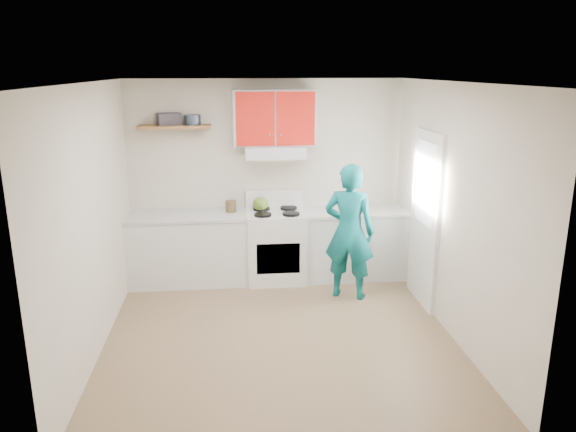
{
  "coord_description": "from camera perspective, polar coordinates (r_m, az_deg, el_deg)",
  "views": [
    {
      "loc": [
        -0.45,
        -5.2,
        2.74
      ],
      "look_at": [
        0.15,
        0.55,
        1.15
      ],
      "focal_mm": 33.92,
      "sensor_mm": 36.0,
      "label": 1
    }
  ],
  "objects": [
    {
      "name": "stove",
      "position": [
        7.17,
        -1.24,
        -3.18
      ],
      "size": [
        0.76,
        0.65,
        0.92
      ],
      "primitive_type": "cube",
      "color": "white",
      "rests_on": "floor"
    },
    {
      "name": "door",
      "position": [
        6.54,
        14.18,
        -0.32
      ],
      "size": [
        0.05,
        0.85,
        2.05
      ],
      "primitive_type": "cube",
      "color": "white",
      "rests_on": "floor"
    },
    {
      "name": "right_wall",
      "position": [
        5.85,
        16.88,
        0.44
      ],
      "size": [
        0.04,
        3.8,
        2.6
      ],
      "primitive_type": "cube",
      "color": "beige",
      "rests_on": "floor"
    },
    {
      "name": "left_wall",
      "position": [
        5.57,
        -19.78,
        -0.55
      ],
      "size": [
        0.04,
        3.8,
        2.6
      ],
      "primitive_type": "cube",
      "color": "beige",
      "rests_on": "floor"
    },
    {
      "name": "front_wall",
      "position": [
        3.63,
        1.65,
        -7.98
      ],
      "size": [
        3.6,
        0.04,
        2.6
      ],
      "primitive_type": "cube",
      "color": "beige",
      "rests_on": "floor"
    },
    {
      "name": "door_glass",
      "position": [
        6.43,
        14.2,
        3.32
      ],
      "size": [
        0.01,
        0.55,
        0.95
      ],
      "primitive_type": "cube",
      "color": "white",
      "rests_on": "door"
    },
    {
      "name": "floor",
      "position": [
        5.9,
        -0.92,
        -12.32
      ],
      "size": [
        3.8,
        3.8,
        0.0
      ],
      "primitive_type": "plane",
      "color": "brown",
      "rests_on": "ground"
    },
    {
      "name": "ceiling",
      "position": [
        5.22,
        -1.04,
        13.84
      ],
      "size": [
        3.6,
        3.8,
        0.04
      ],
      "primitive_type": "cube",
      "color": "white",
      "rests_on": "floor"
    },
    {
      "name": "shelf",
      "position": [
        7.03,
        -11.79,
        9.17
      ],
      "size": [
        0.9,
        0.3,
        0.04
      ],
      "primitive_type": "cube",
      "color": "brown",
      "rests_on": "back_wall"
    },
    {
      "name": "upper_cabinets",
      "position": [
        6.99,
        -1.43,
        10.27
      ],
      "size": [
        1.02,
        0.33,
        0.7
      ],
      "primitive_type": "cube",
      "color": "#B3170F",
      "rests_on": "back_wall"
    },
    {
      "name": "cutting_board",
      "position": [
        7.09,
        6.0,
        0.31
      ],
      "size": [
        0.34,
        0.28,
        0.02
      ],
      "primitive_type": "cube",
      "rotation": [
        0.0,
        0.0,
        0.26
      ],
      "color": "olive",
      "rests_on": "counter_right"
    },
    {
      "name": "kettle",
      "position": [
        7.12,
        -2.9,
        1.26
      ],
      "size": [
        0.22,
        0.22,
        0.17
      ],
      "primitive_type": "ellipsoid",
      "rotation": [
        0.0,
        0.0,
        0.11
      ],
      "color": "#55721F",
      "rests_on": "stove"
    },
    {
      "name": "counter_left",
      "position": [
        7.2,
        -10.35,
        -3.43
      ],
      "size": [
        1.52,
        0.6,
        0.9
      ],
      "primitive_type": "cube",
      "color": "silver",
      "rests_on": "floor"
    },
    {
      "name": "tin",
      "position": [
        7.02,
        -9.96,
        9.9
      ],
      "size": [
        0.23,
        0.23,
        0.12
      ],
      "primitive_type": "cylinder",
      "rotation": [
        0.0,
        0.0,
        0.14
      ],
      "color": "#333D4C",
      "rests_on": "shelf"
    },
    {
      "name": "books",
      "position": [
        7.06,
        -12.38,
        9.91
      ],
      "size": [
        0.34,
        0.29,
        0.15
      ],
      "primitive_type": "cube",
      "rotation": [
        0.0,
        0.0,
        0.33
      ],
      "color": "#362F36",
      "rests_on": "shelf"
    },
    {
      "name": "person",
      "position": [
        6.56,
        6.44,
        -1.64
      ],
      "size": [
        0.71,
        0.6,
        1.66
      ],
      "primitive_type": "imported",
      "rotation": [
        0.0,
        0.0,
        2.74
      ],
      "color": "#0B6468",
      "rests_on": "floor"
    },
    {
      "name": "counter_right",
      "position": [
        7.35,
        6.86,
        -2.9
      ],
      "size": [
        1.32,
        0.6,
        0.9
      ],
      "primitive_type": "cube",
      "color": "silver",
      "rests_on": "floor"
    },
    {
      "name": "silicone_mat",
      "position": [
        7.37,
        10.56,
        0.66
      ],
      "size": [
        0.33,
        0.28,
        0.01
      ],
      "primitive_type": "cube",
      "rotation": [
        0.0,
        0.0,
        -0.01
      ],
      "color": "red",
      "rests_on": "counter_right"
    },
    {
      "name": "back_wall",
      "position": [
        7.26,
        -2.28,
        3.91
      ],
      "size": [
        3.6,
        0.04,
        2.6
      ],
      "primitive_type": "cube",
      "color": "beige",
      "rests_on": "floor"
    },
    {
      "name": "crock",
      "position": [
        7.09,
        -6.0,
        0.93
      ],
      "size": [
        0.15,
        0.15,
        0.17
      ],
      "primitive_type": "cylinder",
      "rotation": [
        0.0,
        0.0,
        -0.12
      ],
      "color": "#4A3920",
      "rests_on": "counter_left"
    },
    {
      "name": "range_hood",
      "position": [
        6.98,
        -1.37,
        6.76
      ],
      "size": [
        0.76,
        0.44,
        0.15
      ],
      "primitive_type": "cube",
      "color": "silver",
      "rests_on": "back_wall"
    }
  ]
}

